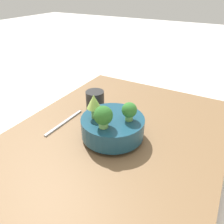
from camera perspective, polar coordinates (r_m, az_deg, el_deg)
The scene contains 8 objects.
ground_plane at distance 0.78m, azimuth 0.16°, elevation -9.11°, with size 6.00×6.00×0.00m, color silver.
table at distance 0.76m, azimuth 0.16°, elevation -7.90°, with size 0.95×0.70×0.04m.
bowl at distance 0.73m, azimuth 0.00°, elevation -3.63°, with size 0.21×0.21×0.08m.
broccoli_floret_right at distance 0.64m, azimuth -2.02°, elevation -1.17°, with size 0.06×0.06×0.07m.
romanesco_piece_near at distance 0.68m, azimuth -4.76°, elevation 2.36°, with size 0.05×0.05×0.08m.
broccoli_floret_back at distance 0.68m, azimuth 4.54°, elevation 0.36°, with size 0.05×0.05×0.06m.
cup at distance 0.88m, azimuth -4.42°, elevation 2.70°, with size 0.07×0.07×0.09m.
fork at distance 0.84m, azimuth -12.37°, elevation -2.66°, with size 0.20×0.01×0.01m.
Camera 1 is at (0.52, 0.29, 0.50)m, focal length 35.00 mm.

